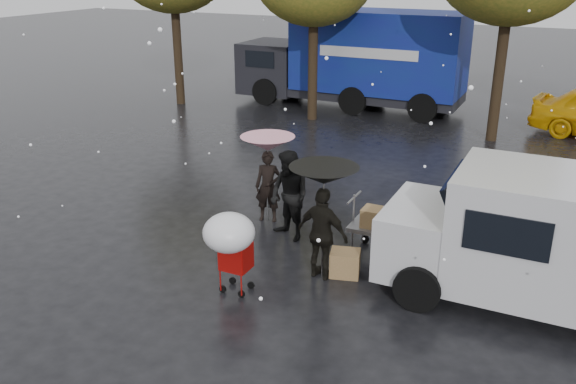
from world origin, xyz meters
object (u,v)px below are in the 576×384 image
at_px(person_black, 323,234).
at_px(white_van, 554,241).
at_px(vendor_cart, 396,221).
at_px(shopping_cart, 230,237).
at_px(blue_truck, 357,59).
at_px(person_pink, 268,186).

xyz_separation_m(person_black, white_van, (3.58, 0.66, 0.33)).
height_order(vendor_cart, shopping_cart, shopping_cart).
bearing_deg(white_van, shopping_cart, -158.18).
height_order(white_van, blue_truck, blue_truck).
xyz_separation_m(person_pink, white_van, (5.57, -1.14, 0.40)).
xyz_separation_m(vendor_cart, shopping_cart, (-2.02, -2.51, 0.34)).
distance_m(person_pink, vendor_cart, 2.95).
bearing_deg(shopping_cart, person_pink, 106.48).
bearing_deg(vendor_cart, blue_truck, 113.48).
height_order(person_black, vendor_cart, person_black).
bearing_deg(white_van, blue_truck, 122.41).
distance_m(person_black, blue_truck, 13.19).
relative_size(vendor_cart, shopping_cart, 1.04).
bearing_deg(blue_truck, shopping_cart, -78.22).
distance_m(person_black, shopping_cart, 1.66).
height_order(vendor_cart, blue_truck, blue_truck).
distance_m(white_van, blue_truck, 14.10).
xyz_separation_m(vendor_cart, white_van, (2.66, -0.64, 0.43)).
height_order(person_pink, shopping_cart, person_pink).
relative_size(person_black, white_van, 0.34).
bearing_deg(shopping_cart, white_van, 21.82).
relative_size(person_pink, blue_truck, 0.18).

